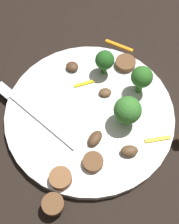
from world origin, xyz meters
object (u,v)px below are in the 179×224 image
(fork, at_px, (28,110))
(sausage_slice_2, at_px, (61,178))
(plate, at_px, (89,114))
(mushroom_0, at_px, (72,67))
(sausage_slice_1, at_px, (125,63))
(broccoli_floret_0, at_px, (105,61))
(mushroom_3, at_px, (129,151))
(pepper_strip_1, at_px, (119,46))
(mushroom_1, at_px, (105,92))
(broccoli_floret_1, at_px, (128,110))
(broccoli_floret_2, at_px, (143,79))
(pepper_strip_2, at_px, (158,139))
(sausage_slice_0, at_px, (93,162))
(pepper_strip_0, at_px, (84,84))
(mushroom_4, at_px, (95,138))
(sausage_slice_3, at_px, (53,204))

(fork, height_order, sausage_slice_2, sausage_slice_2)
(plate, bearing_deg, mushroom_0, -7.88)
(sausage_slice_1, bearing_deg, broccoli_floret_0, 84.10)
(mushroom_3, xyz_separation_m, pepper_strip_1, (0.19, -0.09, -0.00))
(fork, bearing_deg, mushroom_1, -124.58)
(broccoli_floret_1, height_order, broccoli_floret_2, broccoli_floret_1)
(fork, height_order, broccoli_floret_1, broccoli_floret_1)
(mushroom_0, bearing_deg, pepper_strip_2, -162.01)
(sausage_slice_0, distance_m, pepper_strip_2, 0.11)
(sausage_slice_2, xyz_separation_m, pepper_strip_0, (0.13, -0.11, -0.01))
(pepper_strip_1, bearing_deg, broccoli_floret_0, 126.12)
(mushroom_1, distance_m, pepper_strip_0, 0.04)
(fork, bearing_deg, plate, -140.46)
(sausage_slice_2, height_order, mushroom_0, sausage_slice_2)
(pepper_strip_0, bearing_deg, sausage_slice_1, -88.02)
(fork, bearing_deg, pepper_strip_2, -152.89)
(fork, relative_size, sausage_slice_0, 5.52)
(sausage_slice_0, xyz_separation_m, sausage_slice_2, (-0.00, 0.05, 0.00))
(sausage_slice_0, bearing_deg, mushroom_4, -31.96)
(sausage_slice_1, xyz_separation_m, pepper_strip_1, (0.04, -0.01, -0.00))
(plate, xyz_separation_m, mushroom_3, (-0.09, -0.02, 0.01))
(broccoli_floret_1, bearing_deg, fork, 55.96)
(pepper_strip_2, bearing_deg, broccoli_floret_2, -13.24)
(plate, xyz_separation_m, sausage_slice_2, (-0.08, 0.09, 0.02))
(sausage_slice_2, xyz_separation_m, mushroom_0, (0.17, -0.10, -0.00))
(mushroom_0, bearing_deg, sausage_slice_1, -112.72)
(plate, xyz_separation_m, mushroom_4, (-0.05, 0.01, 0.01))
(broccoli_floret_0, xyz_separation_m, pepper_strip_1, (0.04, -0.05, -0.03))
(sausage_slice_2, bearing_deg, pepper_strip_1, -48.04)
(broccoli_floret_0, xyz_separation_m, broccoli_floret_1, (-0.10, 0.02, 0.00))
(sausage_slice_2, distance_m, pepper_strip_0, 0.17)
(broccoli_floret_0, xyz_separation_m, pepper_strip_2, (-0.15, -0.01, -0.03))
(broccoli_floret_1, height_order, pepper_strip_0, broccoli_floret_1)
(sausage_slice_3, distance_m, mushroom_1, 0.20)
(broccoli_floret_1, height_order, pepper_strip_1, broccoli_floret_1)
(fork, height_order, mushroom_4, mushroom_4)
(pepper_strip_0, bearing_deg, sausage_slice_2, 142.01)
(mushroom_0, height_order, pepper_strip_2, mushroom_0)
(broccoli_floret_1, height_order, sausage_slice_1, broccoli_floret_1)
(broccoli_floret_0, height_order, broccoli_floret_2, broccoli_floret_2)
(broccoli_floret_1, relative_size, pepper_strip_1, 1.06)
(mushroom_1, bearing_deg, pepper_strip_2, -163.42)
(broccoli_floret_1, relative_size, mushroom_0, 2.60)
(broccoli_floret_1, relative_size, mushroom_3, 2.16)
(sausage_slice_1, bearing_deg, broccoli_floret_1, 149.69)
(sausage_slice_0, relative_size, mushroom_3, 1.16)
(broccoli_floret_1, height_order, mushroom_1, broccoli_floret_1)
(broccoli_floret_0, height_order, pepper_strip_0, broccoli_floret_0)
(mushroom_4, bearing_deg, plate, -17.26)
(sausage_slice_2, bearing_deg, fork, 0.17)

